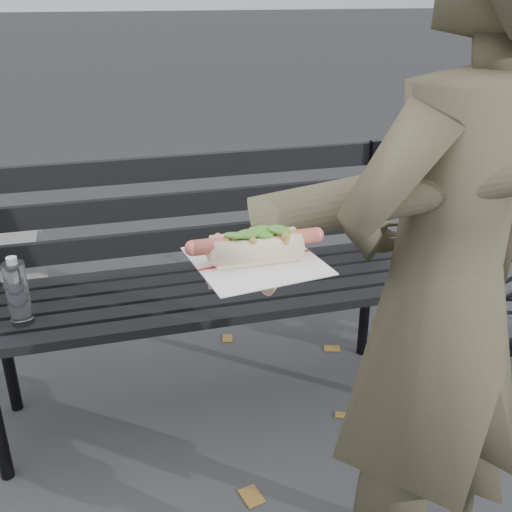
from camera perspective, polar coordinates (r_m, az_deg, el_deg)
The scene contains 4 objects.
park_bench at distance 2.01m, azimuth -5.66°, elevation -1.05°, with size 1.50×0.44×0.88m.
person at distance 1.29m, azimuth 17.19°, elevation -4.38°, with size 0.57×0.37×1.56m, color #47422F.
held_hotdog at distance 1.06m, azimuth 9.68°, elevation 4.37°, with size 0.64×0.32×0.20m.
fallen_leaves at distance 2.06m, azimuth 2.11°, elevation -17.58°, with size 4.12×3.59×0.00m.
Camera 1 is at (-0.25, -0.91, 1.38)m, focal length 42.00 mm.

